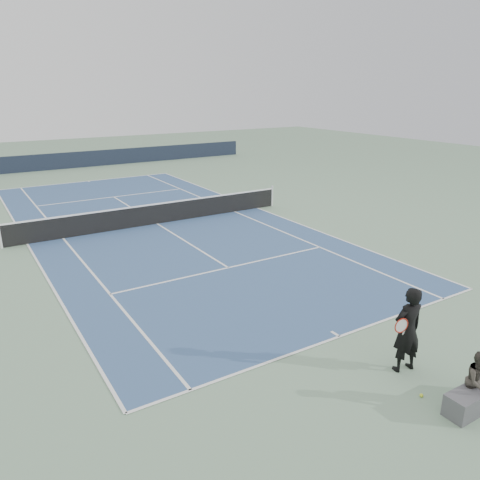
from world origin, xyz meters
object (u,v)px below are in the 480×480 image
tennis_player (407,330)px  tennis_ball (421,395)px  tennis_net (157,213)px  spectator_bench (477,389)px

tennis_player → tennis_ball: size_ratio=26.38×
tennis_player → tennis_net: bearing=90.9°
tennis_player → tennis_ball: (-0.47, -0.86, -0.94)m
tennis_player → spectator_bench: tennis_player is taller
tennis_player → tennis_ball: bearing=-118.4°
tennis_player → spectator_bench: (0.10, -1.62, -0.55)m
tennis_net → spectator_bench: spectator_bench is taller
spectator_bench → tennis_ball: bearing=126.8°
spectator_bench → tennis_net: bearing=91.2°
tennis_player → spectator_bench: 1.71m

